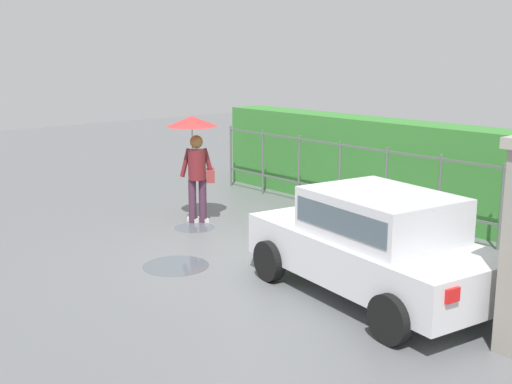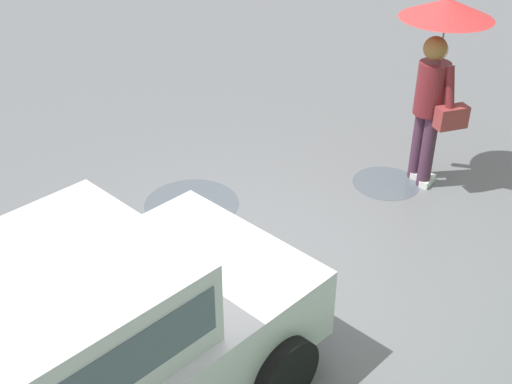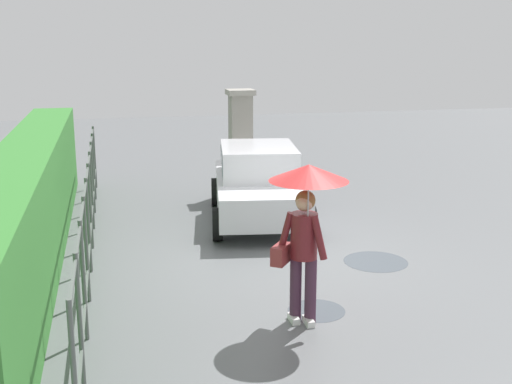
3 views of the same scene
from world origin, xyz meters
name	(u,v)px [view 2 (image 2 of 3)]	position (x,y,z in m)	size (l,w,h in m)	color
ground_plane	(262,273)	(0.00, 0.00, 0.00)	(40.00, 40.00, 0.00)	slate
car	(49,360)	(2.33, -0.03, 0.80)	(3.92, 2.30, 1.48)	silver
pedestrian	(440,52)	(-2.52, 0.50, 1.54)	(0.97, 0.97, 2.08)	#47283D
puddle_near	(192,203)	(-0.54, -1.33, 0.00)	(1.04, 1.04, 0.00)	#4C545B
puddle_far	(386,183)	(-2.18, 0.22, 0.00)	(0.77, 0.77, 0.00)	#4C545B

